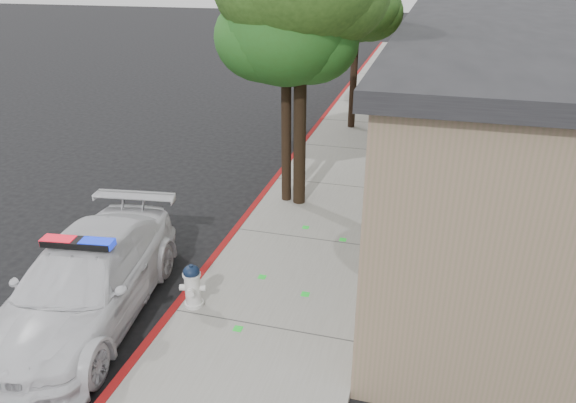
# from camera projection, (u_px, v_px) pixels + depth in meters

# --- Properties ---
(ground) EXTENTS (120.00, 120.00, 0.00)m
(ground) POSITION_uv_depth(u_px,v_px,m) (170.00, 316.00, 8.72)
(ground) COLOR black
(ground) RESTS_ON ground
(sidewalk) EXTENTS (3.20, 60.00, 0.15)m
(sidewalk) POSITION_uv_depth(u_px,v_px,m) (305.00, 241.00, 10.93)
(sidewalk) COLOR gray
(sidewalk) RESTS_ON ground
(red_curb) EXTENTS (0.14, 60.00, 0.16)m
(red_curb) POSITION_uv_depth(u_px,v_px,m) (236.00, 231.00, 11.30)
(red_curb) COLOR maroon
(red_curb) RESTS_ON ground
(clapboard_building) EXTENTS (7.30, 20.89, 4.24)m
(clapboard_building) POSITION_uv_depth(u_px,v_px,m) (540.00, 95.00, 14.11)
(clapboard_building) COLOR #886E59
(clapboard_building) RESTS_ON ground
(police_car) EXTENTS (2.52, 4.88, 1.47)m
(police_car) POSITION_uv_depth(u_px,v_px,m) (86.00, 282.00, 8.44)
(police_car) COLOR silver
(police_car) RESTS_ON ground
(fire_hydrant) EXTENTS (0.45, 0.39, 0.78)m
(fire_hydrant) POSITION_uv_depth(u_px,v_px,m) (193.00, 285.00, 8.60)
(fire_hydrant) COLOR silver
(fire_hydrant) RESTS_ON sidewalk
(street_tree_near) EXTENTS (3.07, 2.82, 5.17)m
(street_tree_near) POSITION_uv_depth(u_px,v_px,m) (286.00, 35.00, 11.06)
(street_tree_near) COLOR black
(street_tree_near) RESTS_ON sidewalk
(street_tree_far) EXTENTS (2.84, 2.81, 5.21)m
(street_tree_far) POSITION_uv_depth(u_px,v_px,m) (358.00, 8.00, 16.59)
(street_tree_far) COLOR black
(street_tree_far) RESTS_ON sidewalk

